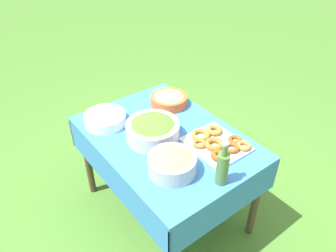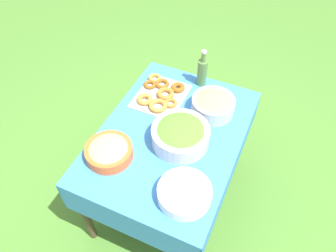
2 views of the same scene
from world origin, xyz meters
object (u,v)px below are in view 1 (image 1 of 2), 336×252
donut_platter (216,143)px  salad_bowl (153,129)px  olive_oil_bottle (223,167)px  bread_bowl (172,163)px  plate_stack (105,119)px  pasta_bowl (169,99)px

donut_platter → salad_bowl: bearing=-138.2°
donut_platter → olive_oil_bottle: 0.32m
bread_bowl → donut_platter: bearing=92.2°
donut_platter → plate_stack: bearing=-145.7°
olive_oil_bottle → bread_bowl: olive_oil_bottle is taller
pasta_bowl → olive_oil_bottle: 0.84m
olive_oil_bottle → bread_bowl: 0.28m
salad_bowl → plate_stack: bearing=-153.9°
salad_bowl → olive_oil_bottle: bearing=7.3°
plate_stack → olive_oil_bottle: bearing=14.9°
donut_platter → bread_bowl: bearing=-87.8°
salad_bowl → bread_bowl: 0.33m
salad_bowl → pasta_bowl: 0.42m
donut_platter → bread_bowl: bread_bowl is taller
pasta_bowl → donut_platter: size_ratio=0.72×
donut_platter → plate_stack: (-0.63, -0.43, 0.01)m
salad_bowl → bread_bowl: (0.31, -0.09, -0.01)m
salad_bowl → bread_bowl: salad_bowl is taller
pasta_bowl → plate_stack: pasta_bowl is taller
plate_stack → olive_oil_bottle: 0.90m
donut_platter → plate_stack: plate_stack is taller
pasta_bowl → donut_platter: bearing=-5.9°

